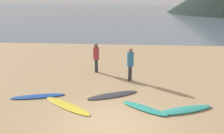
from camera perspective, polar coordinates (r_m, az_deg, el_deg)
ground_plane at (r=17.55m, az=2.44°, el=2.48°), size 120.00×120.00×0.20m
ocean_water at (r=71.41m, az=4.19°, el=13.85°), size 140.00×100.00×0.01m
surfboard_0 at (r=11.00m, az=-18.14°, el=-7.01°), size 2.47×1.09×0.07m
surfboard_1 at (r=9.83m, az=-11.27°, el=-9.50°), size 2.51×1.93×0.06m
surfboard_2 at (r=10.60m, az=0.20°, el=-7.07°), size 2.48×1.60×0.06m
surfboard_3 at (r=9.50m, az=8.04°, el=-10.20°), size 1.99×1.53×0.10m
surfboard_4 at (r=9.73m, az=17.80°, el=-10.21°), size 2.52×1.40×0.10m
person_0 at (r=13.52m, az=-4.02°, el=2.88°), size 0.36×0.36×1.76m
person_1 at (r=12.15m, az=4.61°, el=1.34°), size 0.37×0.37×1.81m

